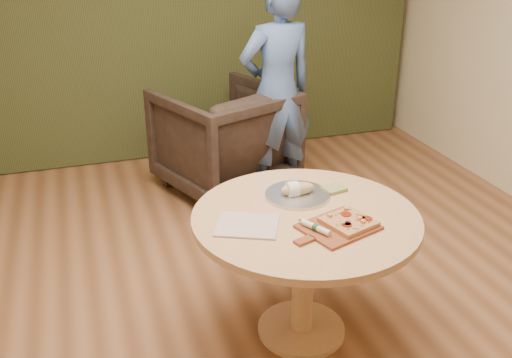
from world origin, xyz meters
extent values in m
cube|color=#915D3A|center=(0.00, 0.00, -0.01)|extent=(5.00, 6.00, 0.02)
cube|color=beige|center=(0.00, 3.01, 1.40)|extent=(5.00, 0.02, 2.80)
cube|color=#2D3518|center=(0.00, 2.90, 1.40)|extent=(4.80, 0.14, 2.78)
cylinder|color=tan|center=(0.14, -0.03, 0.01)|extent=(0.49, 0.49, 0.03)
cylinder|color=tan|center=(0.14, -0.03, 0.35)|extent=(0.12, 0.12, 0.68)
cylinder|color=tan|center=(0.14, -0.03, 0.73)|extent=(1.18, 1.18, 0.04)
cube|color=brown|center=(0.24, -0.22, 0.76)|extent=(0.42, 0.37, 0.01)
cube|color=brown|center=(0.03, -0.29, 0.76)|extent=(0.11, 0.08, 0.01)
cube|color=#B87E48|center=(0.29, -0.22, 0.78)|extent=(0.28, 0.28, 0.02)
cylinder|color=#661B09|center=(0.26, -0.26, 0.79)|extent=(0.05, 0.05, 0.00)
cylinder|color=#661B09|center=(0.38, -0.24, 0.79)|extent=(0.05, 0.05, 0.00)
cylinder|color=#661B09|center=(0.36, -0.21, 0.79)|extent=(0.04, 0.04, 0.00)
cylinder|color=#661B09|center=(0.31, -0.16, 0.79)|extent=(0.06, 0.06, 0.00)
cylinder|color=#661B09|center=(0.27, -0.25, 0.79)|extent=(0.04, 0.04, 0.00)
cube|color=#D99A51|center=(0.24, -0.25, 0.79)|extent=(0.02, 0.02, 0.01)
cube|color=#D99A51|center=(0.33, -0.12, 0.79)|extent=(0.03, 0.03, 0.01)
cube|color=#D99A51|center=(0.22, -0.16, 0.79)|extent=(0.02, 0.02, 0.01)
cube|color=#D99A51|center=(0.35, -0.26, 0.79)|extent=(0.03, 0.03, 0.01)
cube|color=#D99A51|center=(0.26, -0.24, 0.79)|extent=(0.02, 0.02, 0.01)
cube|color=#D99A51|center=(0.34, -0.23, 0.79)|extent=(0.02, 0.02, 0.01)
cube|color=#386E20|center=(0.28, -0.14, 0.79)|extent=(0.01, 0.01, 0.00)
cube|color=#386E20|center=(0.35, -0.20, 0.79)|extent=(0.01, 0.01, 0.00)
cube|color=#386E20|center=(0.25, -0.30, 0.79)|extent=(0.01, 0.01, 0.00)
cube|color=#386E20|center=(0.22, -0.25, 0.79)|extent=(0.01, 0.01, 0.00)
cube|color=#386E20|center=(0.36, -0.18, 0.79)|extent=(0.01, 0.01, 0.00)
cube|color=#386E20|center=(0.25, -0.15, 0.79)|extent=(0.01, 0.01, 0.00)
cube|color=#386E20|center=(0.30, -0.16, 0.79)|extent=(0.01, 0.01, 0.00)
cube|color=#386E20|center=(0.31, -0.13, 0.79)|extent=(0.01, 0.01, 0.00)
cube|color=#386E20|center=(0.33, -0.29, 0.79)|extent=(0.01, 0.01, 0.00)
cube|color=#386E20|center=(0.38, -0.27, 0.79)|extent=(0.01, 0.01, 0.00)
cube|color=#A85276|center=(0.28, -0.23, 0.79)|extent=(0.03, 0.02, 0.00)
cube|color=#A85276|center=(0.34, -0.12, 0.79)|extent=(0.03, 0.01, 0.00)
cube|color=#A85276|center=(0.34, -0.24, 0.79)|extent=(0.03, 0.02, 0.00)
cube|color=#A85276|center=(0.28, -0.31, 0.79)|extent=(0.03, 0.02, 0.00)
cube|color=#A85276|center=(0.28, -0.23, 0.79)|extent=(0.02, 0.03, 0.00)
cylinder|color=beige|center=(0.11, -0.23, 0.78)|extent=(0.10, 0.17, 0.03)
cylinder|color=#194C26|center=(0.11, -0.23, 0.78)|extent=(0.04, 0.04, 0.03)
cube|color=silver|center=(0.07, -0.14, 0.78)|extent=(0.03, 0.04, 0.00)
cube|color=white|center=(-0.18, -0.06, 0.76)|extent=(0.38, 0.35, 0.01)
cylinder|color=silver|center=(0.18, 0.18, 0.75)|extent=(0.35, 0.35, 0.01)
cylinder|color=silver|center=(0.18, 0.18, 0.76)|extent=(0.36, 0.36, 0.02)
ellipsoid|color=tan|center=(0.18, 0.18, 0.79)|extent=(0.19, 0.08, 0.07)
cylinder|color=beige|center=(0.15, 0.18, 0.79)|extent=(0.06, 0.09, 0.09)
cube|color=olive|center=(0.40, 0.18, 0.76)|extent=(0.14, 0.12, 0.02)
imported|color=black|center=(0.24, 1.95, 0.49)|extent=(1.22, 1.19, 0.99)
imported|color=#446499|center=(0.62, 1.73, 0.89)|extent=(0.71, 0.53, 1.79)
camera|label=1|loc=(-0.91, -2.43, 2.13)|focal=40.00mm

